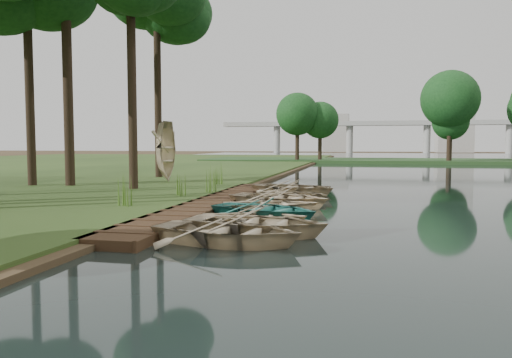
% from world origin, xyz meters
% --- Properties ---
extents(ground, '(300.00, 300.00, 0.00)m').
position_xyz_m(ground, '(0.00, 0.00, 0.00)').
color(ground, '#3D2F1D').
extents(boardwalk, '(1.60, 16.00, 0.30)m').
position_xyz_m(boardwalk, '(-1.60, 0.00, 0.15)').
color(boardwalk, '#342214').
rests_on(boardwalk, ground).
extents(peninsula, '(50.00, 14.00, 0.45)m').
position_xyz_m(peninsula, '(8.00, 50.00, 0.23)').
color(peninsula, '#24431D').
rests_on(peninsula, ground).
extents(far_trees, '(45.60, 5.60, 8.80)m').
position_xyz_m(far_trees, '(4.67, 50.00, 6.43)').
color(far_trees, black).
rests_on(far_trees, peninsula).
extents(bridge, '(95.90, 4.00, 8.60)m').
position_xyz_m(bridge, '(12.31, 120.00, 7.08)').
color(bridge, '#A5A5A0').
rests_on(bridge, ground).
extents(building_a, '(10.00, 8.00, 18.00)m').
position_xyz_m(building_a, '(30.00, 140.00, 9.00)').
color(building_a, '#A5A5A0').
rests_on(building_a, ground).
extents(building_b, '(8.00, 8.00, 12.00)m').
position_xyz_m(building_b, '(-5.00, 145.00, 6.00)').
color(building_b, '#A5A5A0').
rests_on(building_b, ground).
extents(rowboat_0, '(4.06, 3.20, 0.76)m').
position_xyz_m(rowboat_0, '(0.86, -6.61, 0.43)').
color(rowboat_0, '#C9B591').
rests_on(rowboat_0, water).
extents(rowboat_1, '(4.00, 3.03, 0.78)m').
position_xyz_m(rowboat_1, '(1.30, -5.37, 0.44)').
color(rowboat_1, '#C9B591').
rests_on(rowboat_1, water).
extents(rowboat_2, '(3.44, 2.74, 0.64)m').
position_xyz_m(rowboat_2, '(0.92, -4.00, 0.37)').
color(rowboat_2, '#C9B591').
rests_on(rowboat_2, water).
extents(rowboat_3, '(4.27, 3.69, 0.74)m').
position_xyz_m(rowboat_3, '(0.96, -2.58, 0.42)').
color(rowboat_3, '#2D7D71').
rests_on(rowboat_3, water).
extents(rowboat_4, '(3.91, 3.30, 0.69)m').
position_xyz_m(rowboat_4, '(0.88, -1.08, 0.39)').
color(rowboat_4, '#C9B591').
rests_on(rowboat_4, water).
extents(rowboat_5, '(4.43, 3.65, 0.80)m').
position_xyz_m(rowboat_5, '(0.90, 0.61, 0.45)').
color(rowboat_5, '#C9B591').
rests_on(rowboat_5, water).
extents(rowboat_6, '(3.91, 3.40, 0.68)m').
position_xyz_m(rowboat_6, '(0.89, 2.12, 0.39)').
color(rowboat_6, '#C9B591').
rests_on(rowboat_6, water).
extents(rowboat_7, '(3.62, 3.15, 0.63)m').
position_xyz_m(rowboat_7, '(1.14, 3.03, 0.36)').
color(rowboat_7, '#C9B591').
rests_on(rowboat_7, water).
extents(rowboat_8, '(4.79, 4.12, 0.83)m').
position_xyz_m(rowboat_8, '(0.81, 4.98, 0.47)').
color(rowboat_8, '#C9B591').
rests_on(rowboat_8, water).
extents(rowboat_9, '(3.54, 2.69, 0.69)m').
position_xyz_m(rowboat_9, '(0.84, 6.08, 0.39)').
color(rowboat_9, '#C9B591').
rests_on(rowboat_9, water).
extents(stored_rowboat, '(3.72, 2.89, 0.71)m').
position_xyz_m(stored_rowboat, '(-6.97, 8.70, 0.65)').
color(stored_rowboat, '#C9B591').
rests_on(stored_rowboat, bank).
extents(tree_4, '(3.84, 3.84, 10.44)m').
position_xyz_m(tree_4, '(-6.77, 4.07, 8.97)').
color(tree_4, black).
rests_on(tree_4, bank).
extents(tree_6, '(5.18, 5.18, 12.77)m').
position_xyz_m(tree_6, '(-9.03, 12.31, 10.77)').
color(tree_6, black).
rests_on(tree_6, bank).
extents(reeds_0, '(0.60, 0.60, 1.06)m').
position_xyz_m(reeds_0, '(-4.08, -2.19, 0.83)').
color(reeds_0, '#3F661E').
rests_on(reeds_0, bank).
extents(reeds_1, '(0.60, 0.60, 0.93)m').
position_xyz_m(reeds_1, '(-3.46, 1.55, 0.77)').
color(reeds_1, '#3F661E').
rests_on(reeds_1, bank).
extents(reeds_2, '(0.60, 0.60, 1.11)m').
position_xyz_m(reeds_2, '(-2.60, 3.19, 0.86)').
color(reeds_2, '#3F661E').
rests_on(reeds_2, bank).
extents(reeds_3, '(0.60, 0.60, 1.12)m').
position_xyz_m(reeds_3, '(-3.56, 7.52, 0.86)').
color(reeds_3, '#3F661E').
rests_on(reeds_3, bank).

